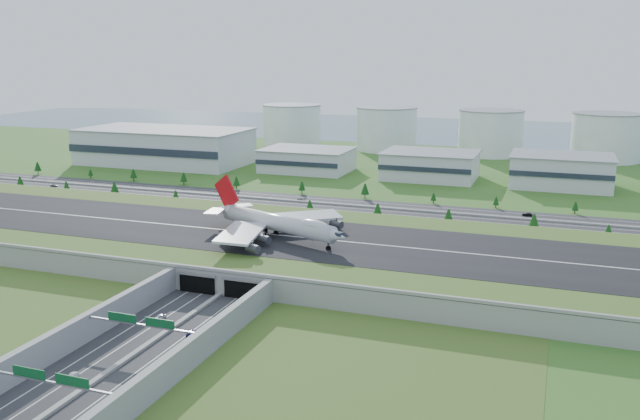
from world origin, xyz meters
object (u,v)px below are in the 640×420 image
(car_1, at_px, (72,376))
(car_4, at_px, (54,186))
(car_0, at_px, (159,317))
(car_2, at_px, (191,333))
(car_7, at_px, (301,198))
(boeing_747, at_px, (276,222))
(fuel_tank_a, at_px, (292,125))
(car_5, at_px, (527,214))

(car_1, xyz_separation_m, car_4, (-178.38, 200.32, 0.10))
(car_0, relative_size, car_1, 1.12)
(car_2, xyz_separation_m, car_7, (-37.22, 182.71, 0.07))
(car_2, bearing_deg, car_7, -101.45)
(car_0, xyz_separation_m, car_4, (-177.47, 159.64, -0.00))
(boeing_747, relative_size, car_2, 13.06)
(boeing_747, xyz_separation_m, car_0, (-7.77, -72.22, -13.39))
(fuel_tank_a, height_order, car_2, fuel_tank_a)
(fuel_tank_a, xyz_separation_m, car_5, (210.59, -207.13, -16.56))
(fuel_tank_a, xyz_separation_m, car_1, (113.48, -425.87, -16.72))
(car_2, xyz_separation_m, car_4, (-192.56, 166.77, 0.04))
(fuel_tank_a, bearing_deg, boeing_747, -68.97)
(car_1, relative_size, car_4, 0.90)
(fuel_tank_a, relative_size, car_1, 12.46)
(car_4, height_order, car_5, car_5)
(fuel_tank_a, xyz_separation_m, car_4, (-64.90, -225.55, -16.62))
(fuel_tank_a, height_order, car_0, fuel_tank_a)
(fuel_tank_a, height_order, car_5, fuel_tank_a)
(car_0, bearing_deg, fuel_tank_a, 126.76)
(car_2, height_order, car_5, car_5)
(car_4, relative_size, car_5, 0.89)
(car_0, distance_m, car_5, 203.26)
(car_0, relative_size, car_4, 1.01)
(fuel_tank_a, distance_m, car_1, 441.05)
(boeing_747, bearing_deg, car_2, -63.48)
(car_0, distance_m, car_2, 16.68)
(car_0, xyz_separation_m, car_7, (-22.14, 175.58, 0.03))
(car_7, bearing_deg, car_1, 30.06)
(fuel_tank_a, distance_m, car_0, 401.65)
(car_2, bearing_deg, fuel_tank_a, -94.94)
(fuel_tank_a, relative_size, car_5, 10.00)
(car_0, relative_size, car_7, 0.82)
(car_1, height_order, car_7, car_7)
(car_0, bearing_deg, car_1, -68.26)
(car_1, relative_size, car_7, 0.73)
(car_4, bearing_deg, fuel_tank_a, -19.43)
(boeing_747, distance_m, car_5, 139.73)
(car_0, height_order, car_5, car_5)
(boeing_747, height_order, car_1, boeing_747)
(fuel_tank_a, relative_size, boeing_747, 0.73)
(car_2, bearing_deg, car_0, -48.28)
(car_0, xyz_separation_m, car_5, (98.02, 178.06, 0.06))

